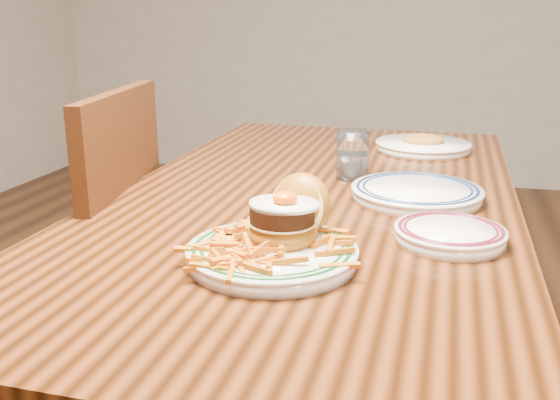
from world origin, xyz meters
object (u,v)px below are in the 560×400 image
(main_plate, at_px, (277,239))
(side_plate, at_px, (450,233))
(chair_left, at_px, (78,280))
(table, at_px, (314,231))

(main_plate, relative_size, side_plate, 1.52)
(side_plate, bearing_deg, main_plate, -171.88)
(side_plate, bearing_deg, chair_left, 148.44)
(chair_left, bearing_deg, main_plate, -36.58)
(table, distance_m, chair_left, 0.58)
(table, xyz_separation_m, main_plate, (0.02, -0.39, 0.12))
(table, xyz_separation_m, side_plate, (0.29, -0.24, 0.10))
(table, bearing_deg, main_plate, -86.52)
(main_plate, bearing_deg, table, 106.70)
(chair_left, height_order, main_plate, chair_left)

